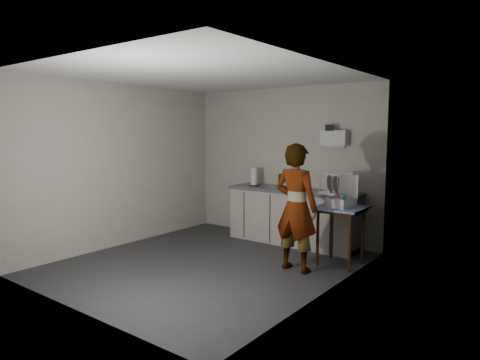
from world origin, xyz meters
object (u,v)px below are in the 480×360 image
Objects in this scene: kitchen_counter at (293,218)px; paper_towel at (254,177)px; dish_rack at (336,189)px; soda_can at (296,185)px; soap_bottle at (291,180)px; side_table at (341,214)px; dark_bottle at (280,181)px; bakery_box at (342,200)px; standing_man at (296,208)px.

kitchen_counter is 7.05× the size of paper_towel.
dish_rack is (1.55, -0.02, -0.08)m from paper_towel.
dish_rack is at bearing -3.34° from kitchen_counter.
dish_rack is (0.74, -0.08, 0.00)m from soda_can.
soap_bottle is 2.29× the size of soda_can.
side_table is 2.58× the size of paper_towel.
paper_towel is (-1.88, 0.58, 0.35)m from side_table.
side_table is 6.05× the size of soda_can.
soap_bottle is at bearing -131.17° from soda_can.
soap_bottle is 0.98× the size of paper_towel.
paper_towel is at bearing -178.27° from kitchen_counter.
soda_can is 0.56× the size of dark_bottle.
side_table is 0.70m from dish_rack.
side_table is at bearing -145.55° from bakery_box.
dish_rack reaches higher than side_table.
soap_bottle is 0.13m from soda_can.
dark_bottle is (-0.97, 1.17, 0.18)m from standing_man.
bakery_box is (0.39, 0.59, 0.07)m from standing_man.
side_table is 1.27m from soda_can.
standing_man is at bearing -111.45° from bakery_box.
soda_can is (-1.07, 0.63, 0.26)m from side_table.
side_table is 3.41× the size of dark_bottle.
side_table is 1.31m from soap_bottle.
dish_rack is at bearing -89.46° from standing_man.
side_table is (1.10, -0.60, 0.29)m from kitchen_counter.
bakery_box is (1.89, -0.57, -0.14)m from paper_towel.
soda_can is (-0.69, 1.21, 0.13)m from standing_man.
kitchen_counter is 0.65m from dark_bottle.
bakery_box is (1.14, -0.56, -0.15)m from soap_bottle.
soap_bottle is 1.29× the size of dark_bottle.
soda_can is 0.31× the size of bakery_box.
paper_towel is (-1.50, 1.16, 0.21)m from standing_man.
kitchen_counter is 4.96× the size of dish_rack.
paper_towel is (-0.81, -0.06, 0.08)m from soda_can.
bakery_box is at bearing -16.88° from paper_towel.
soda_can is 0.30× the size of dish_rack.
paper_towel reaches higher than dish_rack.
kitchen_counter is 9.34× the size of dark_bottle.
dish_rack is (0.77, -0.04, 0.56)m from kitchen_counter.
side_table is 0.20m from bakery_box.
soap_bottle reaches higher than side_table.
standing_man is at bearing -56.67° from soap_bottle.
soda_can is (0.06, 0.07, -0.09)m from soap_bottle.
soap_bottle is at bearing -1.05° from paper_towel.
standing_man is (0.72, -1.18, 0.42)m from kitchen_counter.
side_table is 0.48× the size of standing_man.
dark_bottle reaches higher than side_table.
soda_can is at bearing 3.92° from paper_towel.
kitchen_counter is 16.54× the size of soda_can.
dark_bottle is at bearing 174.20° from soap_bottle.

